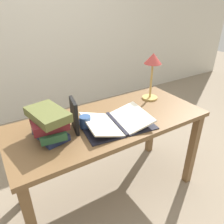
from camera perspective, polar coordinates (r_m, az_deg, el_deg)
The scene contains 8 objects.
ground_plane at distance 2.14m, azimuth -0.70°, elevation -19.89°, with size 12.00×12.00×0.00m, color gray.
wall_back at distance 3.16m, azimuth -19.73°, elevation 21.41°, with size 8.00×0.06×2.60m.
reading_desk at distance 1.71m, azimuth -0.83°, elevation -5.02°, with size 1.51×0.66×0.76m.
open_book at distance 1.57m, azimuth 1.21°, elevation -2.66°, with size 0.54×0.41×0.07m.
book_stack_tall at distance 1.45m, azimuth -16.08°, elevation -2.93°, with size 0.24×0.32×0.20m.
book_standing_upright at distance 1.49m, azimuth -9.86°, elevation -0.87°, with size 0.05×0.16×0.23m.
reading_lamp at distance 1.91m, azimuth 10.57°, elevation 12.00°, with size 0.15×0.15×0.41m.
coffee_mug at distance 1.54m, azimuth -7.07°, elevation -2.60°, with size 0.11×0.08×0.09m.
Camera 1 is at (-0.73, -1.23, 1.59)m, focal length 35.00 mm.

